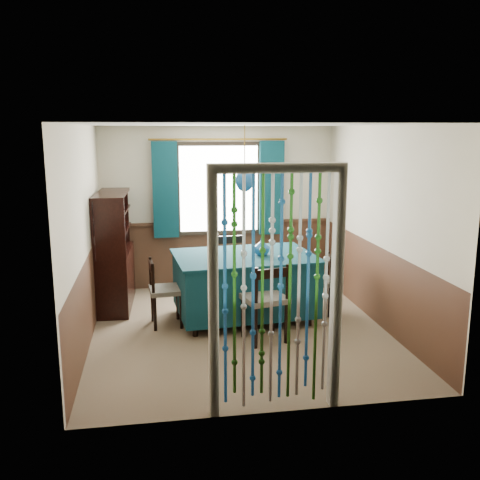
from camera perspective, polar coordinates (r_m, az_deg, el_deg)
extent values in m
plane|color=brown|center=(6.74, -0.07, -9.55)|extent=(4.00, 4.00, 0.00)
plane|color=silver|center=(6.28, -0.08, 12.21)|extent=(4.00, 4.00, 0.00)
plane|color=beige|center=(8.35, -2.30, 3.48)|extent=(3.60, 0.00, 3.60)
plane|color=beige|center=(4.49, 4.07, -3.79)|extent=(3.60, 0.00, 3.60)
plane|color=beige|center=(6.36, -16.28, 0.41)|extent=(0.00, 4.00, 4.00)
plane|color=beige|center=(6.92, 14.81, 1.36)|extent=(0.00, 4.00, 4.00)
plane|color=#45291A|center=(8.48, -2.25, -1.56)|extent=(3.60, 0.00, 3.60)
plane|color=#45291A|center=(4.75, 3.90, -12.49)|extent=(3.60, 0.00, 3.60)
plane|color=#45291A|center=(6.55, -15.77, -6.04)|extent=(0.00, 4.00, 4.00)
plane|color=#45291A|center=(7.08, 14.39, -4.62)|extent=(0.00, 4.00, 4.00)
cube|color=black|center=(8.26, -2.27, 5.49)|extent=(1.32, 0.12, 1.42)
cube|color=#0B303A|center=(6.98, 0.47, -4.68)|extent=(1.81, 1.31, 0.71)
cube|color=#0B303A|center=(6.89, 0.48, -1.73)|extent=(1.88, 1.37, 0.03)
cylinder|color=black|center=(6.55, -4.78, -9.60)|extent=(0.07, 0.07, 0.14)
cylinder|color=black|center=(6.92, 7.35, -8.47)|extent=(0.07, 0.07, 0.14)
cylinder|color=black|center=(7.39, -5.96, -7.10)|extent=(0.07, 0.07, 0.14)
cylinder|color=black|center=(7.72, 4.88, -6.25)|extent=(0.07, 0.07, 0.14)
cylinder|color=black|center=(6.13, 1.68, -9.37)|extent=(0.05, 0.05, 0.48)
cylinder|color=black|center=(6.29, 4.96, -8.85)|extent=(0.05, 0.05, 0.48)
cylinder|color=black|center=(6.45, 0.33, -8.28)|extent=(0.05, 0.05, 0.48)
cylinder|color=black|center=(6.60, 3.48, -7.83)|extent=(0.05, 0.05, 0.48)
cube|color=#5B5549|center=(6.28, 2.64, -6.24)|extent=(0.56, 0.54, 0.06)
cube|color=black|center=(6.01, 3.45, -3.56)|extent=(0.41, 0.13, 0.11)
cylinder|color=black|center=(5.97, 1.74, -5.14)|extent=(0.04, 0.04, 0.47)
cylinder|color=black|center=(6.13, 5.08, -4.72)|extent=(0.04, 0.04, 0.47)
cylinder|color=black|center=(7.92, 0.45, -4.42)|extent=(0.05, 0.05, 0.49)
cylinder|color=black|center=(7.84, -2.40, -4.59)|extent=(0.05, 0.05, 0.49)
cylinder|color=black|center=(7.57, 1.11, -5.20)|extent=(0.05, 0.05, 0.49)
cylinder|color=black|center=(7.48, -1.88, -5.39)|extent=(0.05, 0.05, 0.49)
cube|color=#5B5549|center=(7.62, -0.68, -2.89)|extent=(0.50, 0.48, 0.07)
cube|color=black|center=(7.73, -1.00, 0.05)|extent=(0.42, 0.06, 0.11)
cylinder|color=black|center=(7.81, 0.44, -0.98)|extent=(0.04, 0.04, 0.48)
cylinder|color=black|center=(7.73, -2.44, -1.12)|extent=(0.04, 0.04, 0.48)
cylinder|color=black|center=(7.05, -9.31, -6.88)|extent=(0.04, 0.04, 0.43)
cylinder|color=black|center=(6.72, -9.05, -7.80)|extent=(0.04, 0.04, 0.43)
cylinder|color=black|center=(7.08, -6.67, -6.72)|extent=(0.04, 0.04, 0.43)
cylinder|color=black|center=(6.75, -6.27, -7.62)|extent=(0.04, 0.04, 0.43)
cube|color=#5B5549|center=(6.82, -7.88, -5.29)|extent=(0.44, 0.46, 0.06)
cube|color=black|center=(6.72, -9.43, -2.78)|extent=(0.07, 0.37, 0.10)
cylinder|color=black|center=(6.92, -9.51, -3.51)|extent=(0.04, 0.04, 0.43)
cylinder|color=black|center=(6.59, -9.26, -4.28)|extent=(0.04, 0.04, 0.43)
cylinder|color=black|center=(7.20, 9.52, -6.55)|extent=(0.04, 0.04, 0.42)
cylinder|color=black|center=(7.51, 9.20, -5.77)|extent=(0.04, 0.04, 0.42)
cylinder|color=black|center=(7.17, 7.06, -6.56)|extent=(0.04, 0.04, 0.42)
cylinder|color=black|center=(7.48, 6.84, -5.78)|extent=(0.04, 0.04, 0.42)
cube|color=#5B5549|center=(7.27, 8.21, -4.39)|extent=(0.46, 0.48, 0.06)
cube|color=black|center=(7.21, 9.58, -2.06)|extent=(0.11, 0.35, 0.09)
cylinder|color=black|center=(7.09, 9.71, -3.39)|extent=(0.04, 0.04, 0.41)
cylinder|color=black|center=(7.40, 9.38, -2.73)|extent=(0.04, 0.04, 0.41)
cube|color=black|center=(7.70, -13.10, -3.99)|extent=(0.48, 1.25, 0.80)
cube|color=black|center=(6.95, -13.69, 1.11)|extent=(0.38, 0.07, 0.80)
cube|color=black|center=(8.10, -13.11, 2.61)|extent=(0.38, 0.07, 0.80)
cube|color=black|center=(7.47, -13.52, 4.81)|extent=(0.43, 1.25, 0.04)
cube|color=black|center=(7.54, -14.84, 1.86)|extent=(0.08, 1.21, 0.80)
cube|color=black|center=(7.54, -13.11, 1.04)|extent=(0.38, 1.16, 0.02)
cube|color=black|center=(7.50, -13.20, 3.03)|extent=(0.38, 1.16, 0.02)
cylinder|color=olive|center=(6.70, 0.49, 9.28)|extent=(0.01, 0.01, 0.68)
ellipsoid|color=navy|center=(6.73, 0.49, 6.39)|extent=(0.23, 0.23, 0.29)
cylinder|color=olive|center=(6.72, 0.49, 7.60)|extent=(0.07, 0.07, 0.03)
imported|color=navy|center=(6.86, 2.33, -0.81)|extent=(0.21, 0.21, 0.20)
imported|color=beige|center=(7.37, -13.05, 1.12)|extent=(0.28, 0.28, 0.06)
imported|color=beige|center=(7.90, -12.76, 0.16)|extent=(0.23, 0.23, 0.20)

